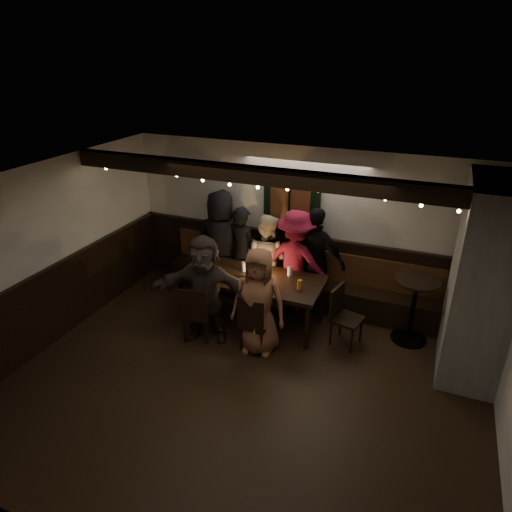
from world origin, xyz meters
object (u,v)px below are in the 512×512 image
at_px(chair_near_left, 196,311).
at_px(person_a, 221,242).
at_px(person_b, 242,252).
at_px(person_f, 205,289).
at_px(dining_table, 251,281).
at_px(person_g, 259,302).
at_px(chair_end, 342,312).
at_px(person_d, 296,261).
at_px(person_e, 315,260).
at_px(person_c, 266,259).
at_px(chair_near_right, 254,321).
at_px(high_top, 414,302).

distance_m(chair_near_left, person_a, 1.66).
height_order(person_b, person_f, person_f).
bearing_deg(dining_table, person_g, -58.81).
height_order(person_a, person_f, person_a).
xyz_separation_m(person_a, person_f, (0.44, -1.43, -0.10)).
bearing_deg(chair_end, person_g, -148.87).
bearing_deg(dining_table, person_d, 51.85).
bearing_deg(person_e, chair_end, 140.35).
relative_size(person_c, person_f, 0.95).
relative_size(chair_near_left, chair_near_right, 1.01).
relative_size(dining_table, chair_near_left, 2.44).
bearing_deg(person_d, chair_near_right, 88.65).
relative_size(person_a, person_d, 1.07).
relative_size(chair_near_right, person_d, 0.52).
bearing_deg(dining_table, person_c, 91.16).
bearing_deg(dining_table, chair_end, -0.76).
relative_size(chair_near_right, person_g, 0.57).
bearing_deg(chair_end, high_top, 24.99).
bearing_deg(person_c, chair_near_left, 81.40).
distance_m(dining_table, person_d, 0.83).
bearing_deg(person_f, dining_table, 44.39).
bearing_deg(chair_end, person_d, 144.26).
distance_m(high_top, person_c, 2.41).
height_order(person_e, person_g, person_e).
xyz_separation_m(person_a, person_g, (1.27, -1.42, -0.13)).
bearing_deg(person_a, person_c, 167.11).
bearing_deg(person_f, person_d, 42.05).
xyz_separation_m(dining_table, person_c, (-0.01, 0.69, 0.06)).
distance_m(chair_end, person_g, 1.25).
bearing_deg(person_b, person_c, -169.43).
bearing_deg(person_d, person_a, 0.24).
bearing_deg(person_e, dining_table, 54.44).
height_order(person_f, person_g, person_f).
xyz_separation_m(high_top, person_c, (-2.39, 0.28, 0.14)).
distance_m(person_c, person_f, 1.42).
distance_m(chair_end, high_top, 1.04).
height_order(person_d, person_e, person_e).
height_order(person_c, person_e, person_e).
height_order(dining_table, person_d, person_d).
relative_size(person_d, person_f, 1.04).
distance_m(person_f, person_g, 0.83).
bearing_deg(person_b, chair_near_left, 102.91).
bearing_deg(person_g, person_f, 176.41).
distance_m(chair_near_right, person_g, 0.30).
height_order(high_top, person_b, person_b).
bearing_deg(chair_near_left, person_g, 9.49).
xyz_separation_m(person_c, person_d, (0.52, -0.05, 0.08)).
distance_m(chair_end, person_d, 1.19).
height_order(dining_table, person_b, person_b).
bearing_deg(chair_near_right, dining_table, 115.80).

